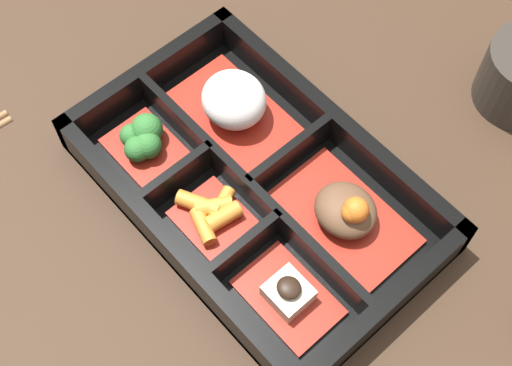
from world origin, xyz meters
TOP-DOWN VIEW (x-y plane):
  - ground_plane at (0.00, 0.00)m, footprint 3.00×3.00m
  - bento_base at (0.00, 0.00)m, footprint 0.33×0.21m
  - bento_rim at (-0.00, -0.00)m, footprint 0.33×0.21m
  - bowl_rice at (-0.07, 0.04)m, footprint 0.13×0.08m
  - bowl_stew at (0.08, 0.04)m, footprint 0.13×0.08m
  - bowl_greens at (-0.10, -0.05)m, footprint 0.08×0.06m
  - bowl_carrots at (-0.01, -0.05)m, footprint 0.07×0.06m
  - bowl_tofu at (0.10, -0.05)m, footprint 0.09×0.06m

SIDE VIEW (x-z plane):
  - ground_plane at x=0.00m, z-range 0.00..0.00m
  - bento_base at x=0.00m, z-range 0.00..0.01m
  - bowl_carrots at x=-0.01m, z-range 0.01..0.03m
  - bowl_tofu at x=0.10m, z-range 0.00..0.03m
  - bento_rim at x=0.00m, z-range 0.00..0.04m
  - bowl_greens at x=-0.10m, z-range 0.01..0.04m
  - bowl_stew at x=0.08m, z-range 0.00..0.05m
  - bowl_rice at x=-0.07m, z-range 0.01..0.06m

